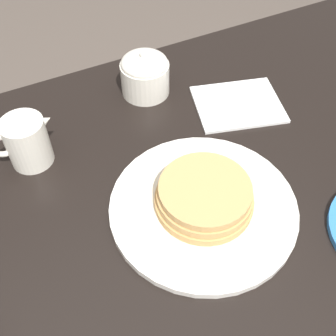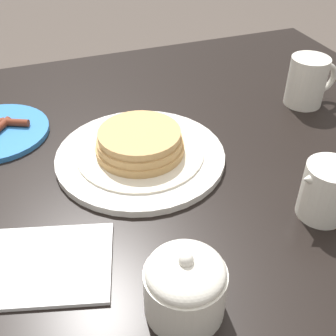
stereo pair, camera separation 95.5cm
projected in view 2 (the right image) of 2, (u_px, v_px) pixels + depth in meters
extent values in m
cube|color=black|center=(132.00, 160.00, 0.75)|extent=(1.25, 0.89, 0.03)
cube|color=black|center=(267.00, 150.00, 1.42)|extent=(0.07, 0.07, 0.72)
cylinder|color=white|center=(140.00, 156.00, 0.72)|extent=(0.29, 0.29, 0.01)
cylinder|color=beige|center=(140.00, 152.00, 0.72)|extent=(0.22, 0.22, 0.00)
cylinder|color=tan|center=(140.00, 148.00, 0.71)|extent=(0.15, 0.15, 0.01)
cylinder|color=tan|center=(140.00, 142.00, 0.70)|extent=(0.14, 0.14, 0.01)
cylinder|color=tan|center=(139.00, 135.00, 0.70)|extent=(0.14, 0.14, 0.01)
cylinder|color=maroon|center=(6.00, 122.00, 0.79)|extent=(0.09, 0.05, 0.01)
cylinder|color=silver|center=(307.00, 81.00, 0.85)|extent=(0.08, 0.08, 0.10)
torus|color=silver|center=(322.00, 78.00, 0.86)|extent=(0.07, 0.01, 0.07)
cylinder|color=brown|center=(311.00, 62.00, 0.83)|extent=(0.07, 0.07, 0.00)
cylinder|color=silver|center=(326.00, 191.00, 0.59)|extent=(0.07, 0.07, 0.09)
cone|color=silver|center=(312.00, 179.00, 0.57)|extent=(0.04, 0.03, 0.04)
cylinder|color=silver|center=(185.00, 291.00, 0.47)|extent=(0.09, 0.09, 0.06)
ellipsoid|color=silver|center=(186.00, 271.00, 0.45)|extent=(0.09, 0.09, 0.03)
sphere|color=silver|center=(186.00, 260.00, 0.44)|extent=(0.02, 0.02, 0.02)
cube|color=white|center=(49.00, 264.00, 0.54)|extent=(0.19, 0.17, 0.01)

